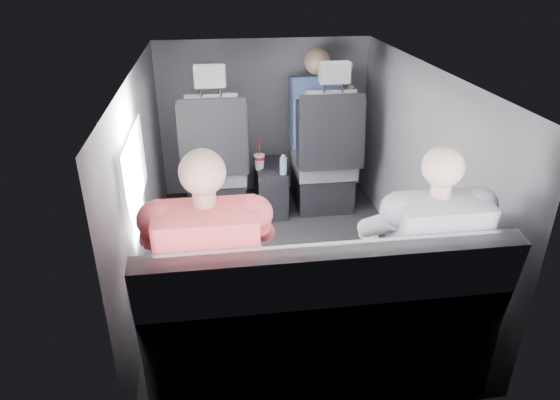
{
  "coord_description": "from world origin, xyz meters",
  "views": [
    {
      "loc": [
        -0.45,
        -2.91,
        1.94
      ],
      "look_at": [
        -0.05,
        -0.05,
        0.54
      ],
      "focal_mm": 32.0,
      "sensor_mm": 36.0,
      "label": 1
    }
  ],
  "objects": [
    {
      "name": "laptop_black",
      "position": [
        0.56,
        -0.82,
        0.63
      ],
      "size": [
        0.37,
        0.38,
        0.23
      ],
      "color": "black",
      "rests_on": "passenger_rear_right"
    },
    {
      "name": "panel_back",
      "position": [
        0.0,
        -1.3,
        0.68
      ],
      "size": [
        1.8,
        0.02,
        1.35
      ],
      "primitive_type": "cube",
      "color": "#56565B",
      "rests_on": "floor"
    },
    {
      "name": "panel_front",
      "position": [
        0.0,
        1.3,
        0.68
      ],
      "size": [
        1.8,
        0.02,
        1.35
      ],
      "primitive_type": "cube",
      "color": "#56565B",
      "rests_on": "floor"
    },
    {
      "name": "soda_cup",
      "position": [
        -0.1,
        0.81,
        0.47
      ],
      "size": [
        0.09,
        0.09,
        0.27
      ],
      "color": "white",
      "rests_on": "center_console"
    },
    {
      "name": "front_seat_left",
      "position": [
        -0.45,
        0.84,
        0.4
      ],
      "size": [
        0.52,
        0.58,
        1.26
      ],
      "color": "black",
      "rests_on": "floor"
    },
    {
      "name": "ceiling",
      "position": [
        0.0,
        0.0,
        1.35
      ],
      "size": [
        2.6,
        2.6,
        0.0
      ],
      "primitive_type": "plane",
      "rotation": [
        3.14,
        0.0,
        0.0
      ],
      "color": "#B2B2AD",
      "rests_on": "panel_back"
    },
    {
      "name": "rear_bench",
      "position": [
        0.0,
        -1.06,
        0.31
      ],
      "size": [
        1.6,
        0.57,
        0.92
      ],
      "color": "slate",
      "rests_on": "floor"
    },
    {
      "name": "passenger_rear_left",
      "position": [
        -0.5,
        -0.97,
        0.65
      ],
      "size": [
        0.54,
        0.65,
        1.27
      ],
      "color": "#303035",
      "rests_on": "rear_bench"
    },
    {
      "name": "laptop_white",
      "position": [
        -0.54,
        -0.8,
        0.64
      ],
      "size": [
        0.4,
        0.4,
        0.27
      ],
      "color": "silver",
      "rests_on": "passenger_rear_left"
    },
    {
      "name": "front_seat_right",
      "position": [
        0.45,
        0.84,
        0.4
      ],
      "size": [
        0.52,
        0.58,
        1.26
      ],
      "color": "black",
      "rests_on": "floor"
    },
    {
      "name": "water_bottle",
      "position": [
        0.08,
        0.69,
        0.47
      ],
      "size": [
        0.06,
        0.06,
        0.16
      ],
      "color": "#A5C1E0",
      "rests_on": "center_console"
    },
    {
      "name": "side_window",
      "position": [
        -0.88,
        -0.3,
        0.9
      ],
      "size": [
        0.02,
        0.75,
        0.42
      ],
      "primitive_type": "cube",
      "color": "white",
      "rests_on": "panel_left"
    },
    {
      "name": "panel_left",
      "position": [
        -0.9,
        0.0,
        0.68
      ],
      "size": [
        0.02,
        2.6,
        1.35
      ],
      "primitive_type": "cube",
      "color": "#56565B",
      "rests_on": "floor"
    },
    {
      "name": "passenger_rear_right",
      "position": [
        0.51,
        -0.97,
        0.63
      ],
      "size": [
        0.51,
        0.63,
        1.24
      ],
      "color": "navy",
      "rests_on": "rear_bench"
    },
    {
      "name": "floor",
      "position": [
        0.0,
        0.0,
        0.0
      ],
      "size": [
        2.6,
        2.6,
        0.0
      ],
      "primitive_type": "plane",
      "color": "black",
      "rests_on": "ground"
    },
    {
      "name": "center_console",
      "position": [
        0.0,
        0.88,
        0.2
      ],
      "size": [
        0.24,
        0.48,
        0.41
      ],
      "color": "black",
      "rests_on": "floor"
    },
    {
      "name": "seatbelt",
      "position": [
        0.45,
        0.67,
        0.8
      ],
      "size": [
        0.35,
        0.11,
        0.59
      ],
      "primitive_type": "cube",
      "rotation": [
        -0.14,
        0.49,
        0.0
      ],
      "color": "black",
      "rests_on": "front_seat_right"
    },
    {
      "name": "panel_right",
      "position": [
        0.9,
        0.0,
        0.68
      ],
      "size": [
        0.02,
        2.6,
        1.35
      ],
      "primitive_type": "cube",
      "color": "#56565B",
      "rests_on": "floor"
    },
    {
      "name": "passenger_front_right",
      "position": [
        0.41,
        1.1,
        0.76
      ],
      "size": [
        0.42,
        0.42,
        0.87
      ],
      "color": "navy",
      "rests_on": "front_seat_right"
    }
  ]
}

